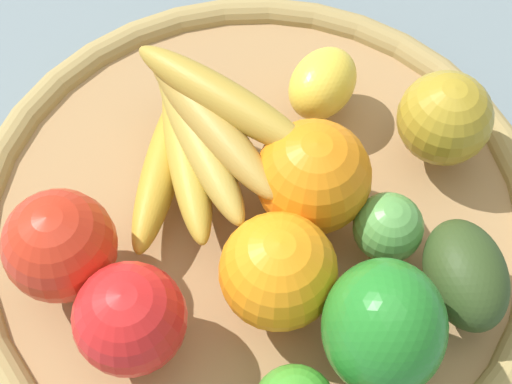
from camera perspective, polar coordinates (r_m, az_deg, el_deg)
ground_plane at (r=0.60m, az=-0.00°, el=-2.92°), size 2.40×2.40×0.00m
basket at (r=0.59m, az=-0.00°, el=-2.00°), size 0.44×0.44×0.04m
apple_0 at (r=0.50m, az=-9.30°, el=-9.23°), size 0.10×0.10×0.07m
banana_bunch at (r=0.56m, az=-4.45°, el=4.22°), size 0.16×0.16×0.08m
orange_1 at (r=0.50m, az=1.66°, el=-5.89°), size 0.11×0.11×0.08m
bell_pepper at (r=0.48m, az=9.42°, el=-9.88°), size 0.10×0.10×0.10m
lime_1 at (r=0.54m, az=9.74°, el=-2.60°), size 0.06×0.06×0.05m
apple_2 at (r=0.59m, az=13.78°, el=5.32°), size 0.10×0.10×0.07m
lemon_0 at (r=0.61m, az=4.95°, el=8.01°), size 0.08×0.08×0.05m
apple_1 at (r=0.53m, az=-14.29°, el=-3.87°), size 0.09×0.09×0.08m
avocado at (r=0.53m, az=15.23°, el=-5.91°), size 0.07×0.09×0.05m
orange_0 at (r=0.54m, az=4.25°, el=1.13°), size 0.09×0.09×0.08m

